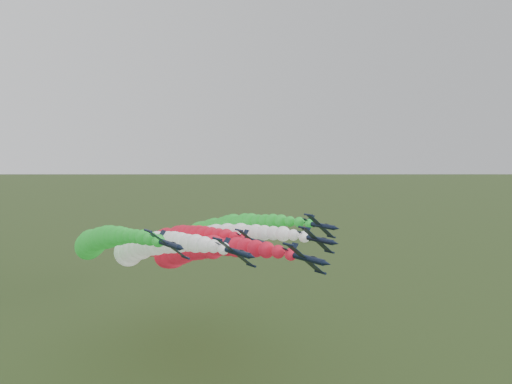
{
  "coord_description": "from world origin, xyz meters",
  "views": [
    {
      "loc": [
        -65.4,
        -78.87,
        59.61
      ],
      "look_at": [
        -4.84,
        -1.98,
        50.25
      ],
      "focal_mm": 35.0,
      "sensor_mm": 36.0,
      "label": 1
    }
  ],
  "objects_px": {
    "jet_lead": "(185,252)",
    "jet_inner_left": "(143,248)",
    "jet_trail": "(170,240)",
    "jet_outer_right": "(218,229)",
    "jet_inner_right": "(208,239)",
    "jet_outer_left": "(96,242)"
  },
  "relations": [
    {
      "from": "jet_outer_left",
      "to": "jet_outer_right",
      "type": "xyz_separation_m",
      "value": [
        39.4,
        0.62,
        -0.78
      ]
    },
    {
      "from": "jet_outer_right",
      "to": "jet_trail",
      "type": "distance_m",
      "value": 16.09
    },
    {
      "from": "jet_inner_right",
      "to": "jet_outer_right",
      "type": "height_order",
      "value": "jet_outer_right"
    },
    {
      "from": "jet_trail",
      "to": "jet_outer_left",
      "type": "bearing_deg",
      "value": -172.43
    },
    {
      "from": "jet_lead",
      "to": "jet_trail",
      "type": "height_order",
      "value": "jet_lead"
    },
    {
      "from": "jet_trail",
      "to": "jet_inner_left",
      "type": "bearing_deg",
      "value": -139.08
    },
    {
      "from": "jet_lead",
      "to": "jet_outer_left",
      "type": "distance_m",
      "value": 25.53
    },
    {
      "from": "jet_trail",
      "to": "jet_inner_right",
      "type": "bearing_deg",
      "value": -71.71
    },
    {
      "from": "jet_outer_right",
      "to": "jet_trail",
      "type": "relative_size",
      "value": 1.01
    },
    {
      "from": "jet_inner_right",
      "to": "jet_outer_left",
      "type": "xyz_separation_m",
      "value": [
        -28.33,
        11.11,
        0.75
      ]
    },
    {
      "from": "jet_inner_left",
      "to": "jet_trail",
      "type": "distance_m",
      "value": 19.44
    },
    {
      "from": "jet_inner_right",
      "to": "jet_outer_right",
      "type": "bearing_deg",
      "value": 46.66
    },
    {
      "from": "jet_inner_left",
      "to": "jet_outer_left",
      "type": "xyz_separation_m",
      "value": [
        -8.98,
        9.55,
        1.01
      ]
    },
    {
      "from": "jet_inner_left",
      "to": "jet_outer_left",
      "type": "relative_size",
      "value": 1.01
    },
    {
      "from": "jet_inner_left",
      "to": "jet_lead",
      "type": "bearing_deg",
      "value": -59.08
    },
    {
      "from": "jet_lead",
      "to": "jet_inner_left",
      "type": "distance_m",
      "value": 12.55
    },
    {
      "from": "jet_lead",
      "to": "jet_inner_left",
      "type": "height_order",
      "value": "jet_lead"
    },
    {
      "from": "jet_outer_right",
      "to": "jet_trail",
      "type": "xyz_separation_m",
      "value": [
        -15.78,
        2.52,
        -1.84
      ]
    },
    {
      "from": "jet_inner_right",
      "to": "jet_trail",
      "type": "bearing_deg",
      "value": 108.29
    },
    {
      "from": "jet_outer_right",
      "to": "jet_inner_right",
      "type": "bearing_deg",
      "value": -133.34
    },
    {
      "from": "jet_inner_left",
      "to": "jet_outer_right",
      "type": "xyz_separation_m",
      "value": [
        30.42,
        10.17,
        0.23
      ]
    },
    {
      "from": "jet_lead",
      "to": "jet_outer_left",
      "type": "xyz_separation_m",
      "value": [
        -15.43,
        20.31,
        1.14
      ]
    }
  ]
}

